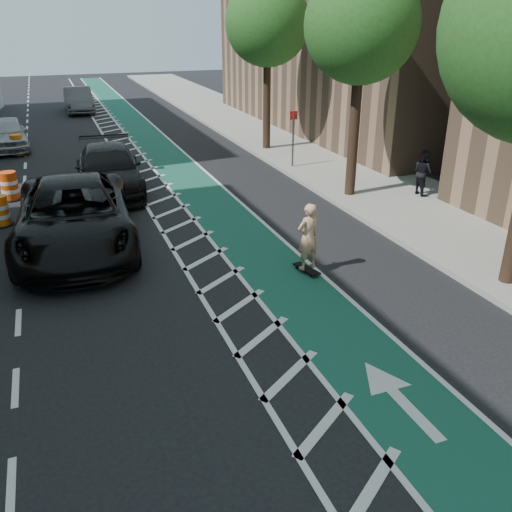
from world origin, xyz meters
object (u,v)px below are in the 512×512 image
suv_near (74,216)px  suv_far (109,170)px  barrel_a (0,212)px  skateboarder (308,237)px

suv_near → suv_far: size_ratio=1.19×
suv_near → barrel_a: bearing=131.9°
barrel_a → suv_near: bearing=-51.8°
suv_far → barrel_a: 4.46m
skateboarder → suv_far: (-3.83, 9.05, -0.16)m
suv_far → barrel_a: suv_far is taller
suv_near → barrel_a: 3.48m
skateboarder → suv_near: suv_near is taller
suv_near → suv_far: (1.54, 5.21, -0.11)m
skateboarder → suv_near: size_ratio=0.26×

